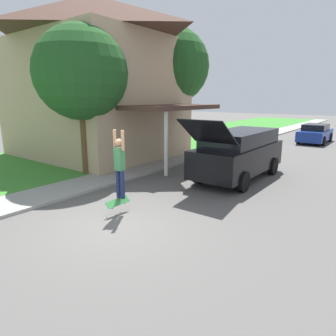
{
  "coord_description": "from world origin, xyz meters",
  "views": [
    {
      "loc": [
        5.72,
        -5.1,
        3.3
      ],
      "look_at": [
        0.11,
        2.25,
        1.13
      ],
      "focal_mm": 32.0,
      "sensor_mm": 36.0,
      "label": 1
    }
  ],
  "objects": [
    {
      "name": "ground_plane",
      "position": [
        0.0,
        0.0,
        0.0
      ],
      "size": [
        120.0,
        120.0,
        0.0
      ],
      "primitive_type": "plane",
      "color": "#54514F"
    },
    {
      "name": "lawn",
      "position": [
        -8.0,
        6.0,
        0.04
      ],
      "size": [
        10.0,
        80.0,
        0.08
      ],
      "color": "#387F2D",
      "rests_on": "ground_plane"
    },
    {
      "name": "sidewalk",
      "position": [
        -3.6,
        6.0,
        0.05
      ],
      "size": [
        1.8,
        80.0,
        0.1
      ],
      "color": "gray",
      "rests_on": "ground_plane"
    },
    {
      "name": "house",
      "position": [
        -8.28,
        6.39,
        4.55
      ],
      "size": [
        11.39,
        7.86,
        8.62
      ],
      "color": "tan",
      "rests_on": "lawn"
    },
    {
      "name": "lawn_tree_near",
      "position": [
        -4.89,
        2.92,
        4.28
      ],
      "size": [
        3.85,
        3.85,
        6.14
      ],
      "color": "brown",
      "rests_on": "lawn"
    },
    {
      "name": "lawn_tree_far",
      "position": [
        -5.4,
        9.78,
        5.13
      ],
      "size": [
        4.47,
        4.47,
        7.3
      ],
      "color": "brown",
      "rests_on": "lawn"
    },
    {
      "name": "suv_parked",
      "position": [
        0.68,
        6.33,
        1.1
      ],
      "size": [
        2.1,
        5.79,
        2.63
      ],
      "color": "black",
      "rests_on": "ground_plane"
    },
    {
      "name": "car_down_street",
      "position": [
        0.87,
        19.57,
        0.69
      ],
      "size": [
        1.89,
        4.27,
        1.4
      ],
      "color": "navy",
      "rests_on": "ground_plane"
    },
    {
      "name": "skateboarder",
      "position": [
        -0.39,
        0.65,
        1.49
      ],
      "size": [
        0.41,
        0.23,
        1.98
      ],
      "color": "#192347",
      "rests_on": "ground_plane"
    },
    {
      "name": "skateboard",
      "position": [
        -0.43,
        0.56,
        0.35
      ],
      "size": [
        0.23,
        0.81,
        0.25
      ],
      "color": "#337F3D",
      "rests_on": "ground_plane"
    }
  ]
}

